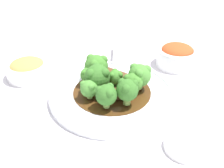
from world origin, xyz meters
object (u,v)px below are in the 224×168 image
(broccoli_floret_2, at_px, (89,88))
(broccoli_floret_3, at_px, (88,75))
(beef_strip_2, at_px, (113,76))
(broccoli_floret_8, at_px, (106,95))
(broccoli_floret_6, at_px, (97,77))
(serving_spoon, at_px, (113,69))
(broccoli_floret_4, at_px, (140,75))
(side_bowl_kimchi, at_px, (177,55))
(broccoli_floret_0, at_px, (116,77))
(sauce_dish, at_px, (185,145))
(side_bowl_appetizer, at_px, (27,69))
(beef_strip_3, at_px, (105,82))
(broccoli_floret_5, at_px, (133,82))
(broccoli_floret_7, at_px, (96,66))
(beef_strip_0, at_px, (130,80))
(broccoli_floret_1, at_px, (127,90))
(beef_strip_1, at_px, (111,94))
(main_plate, at_px, (112,93))

(broccoli_floret_2, relative_size, broccoli_floret_3, 1.05)
(beef_strip_2, distance_m, broccoli_floret_8, 0.11)
(broccoli_floret_6, height_order, serving_spoon, broccoli_floret_6)
(broccoli_floret_4, bearing_deg, side_bowl_kimchi, -45.50)
(broccoli_floret_0, bearing_deg, sauce_dish, -150.70)
(broccoli_floret_3, xyz_separation_m, broccoli_floret_6, (-0.03, -0.02, 0.01))
(broccoli_floret_4, height_order, broccoli_floret_8, broccoli_floret_4)
(broccoli_floret_2, distance_m, side_bowl_kimchi, 0.28)
(side_bowl_appetizer, bearing_deg, beef_strip_3, -115.69)
(broccoli_floret_6, relative_size, broccoli_floret_8, 1.25)
(broccoli_floret_5, height_order, sauce_dish, broccoli_floret_5)
(side_bowl_appetizer, bearing_deg, serving_spoon, -97.93)
(broccoli_floret_2, bearing_deg, broccoli_floret_7, -15.16)
(broccoli_floret_8, bearing_deg, beef_strip_0, -35.94)
(broccoli_floret_7, bearing_deg, broccoli_floret_4, -119.13)
(broccoli_floret_1, distance_m, broccoli_floret_7, 0.12)
(beef_strip_1, height_order, beef_strip_2, beef_strip_2)
(serving_spoon, distance_m, side_bowl_kimchi, 0.18)
(serving_spoon, bearing_deg, sauce_dish, -159.51)
(beef_strip_2, distance_m, broccoli_floret_6, 0.07)
(broccoli_floret_2, bearing_deg, main_plate, -64.85)
(broccoli_floret_0, distance_m, broccoli_floret_8, 0.07)
(beef_strip_3, bearing_deg, beef_strip_2, -43.22)
(beef_strip_1, xyz_separation_m, broccoli_floret_3, (0.05, 0.05, 0.02))
(serving_spoon, relative_size, side_bowl_kimchi, 2.05)
(broccoli_floret_8, distance_m, side_bowl_kimchi, 0.28)
(broccoli_floret_1, height_order, broccoli_floret_2, broccoli_floret_1)
(beef_strip_1, xyz_separation_m, serving_spoon, (0.11, -0.02, 0.00))
(broccoli_floret_2, xyz_separation_m, sauce_dish, (-0.14, -0.16, -0.04))
(beef_strip_1, distance_m, broccoli_floret_5, 0.05)
(broccoli_floret_5, bearing_deg, broccoli_floret_0, 53.59)
(broccoli_floret_6, bearing_deg, broccoli_floret_0, -77.68)
(broccoli_floret_1, height_order, broccoli_floret_4, broccoli_floret_4)
(beef_strip_0, bearing_deg, serving_spoon, 30.17)
(broccoli_floret_2, distance_m, broccoli_floret_6, 0.03)
(main_plate, relative_size, beef_strip_2, 3.99)
(beef_strip_0, height_order, beef_strip_3, beef_strip_3)
(side_bowl_appetizer, bearing_deg, broccoli_floret_8, -133.69)
(beef_strip_1, height_order, sauce_dish, beef_strip_1)
(broccoli_floret_3, xyz_separation_m, broccoli_floret_4, (-0.03, -0.11, 0.01))
(beef_strip_0, relative_size, serving_spoon, 0.27)
(beef_strip_3, height_order, side_bowl_appetizer, side_bowl_appetizer)
(beef_strip_3, bearing_deg, beef_strip_1, -168.82)
(beef_strip_1, relative_size, broccoli_floret_3, 1.79)
(broccoli_floret_0, distance_m, sauce_dish, 0.20)
(main_plate, height_order, side_bowl_appetizer, side_bowl_appetizer)
(beef_strip_1, relative_size, broccoli_floret_4, 1.25)
(broccoli_floret_4, bearing_deg, beef_strip_1, 109.86)
(beef_strip_0, distance_m, side_bowl_kimchi, 0.17)
(beef_strip_2, xyz_separation_m, beef_strip_3, (-0.02, 0.02, -0.00))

